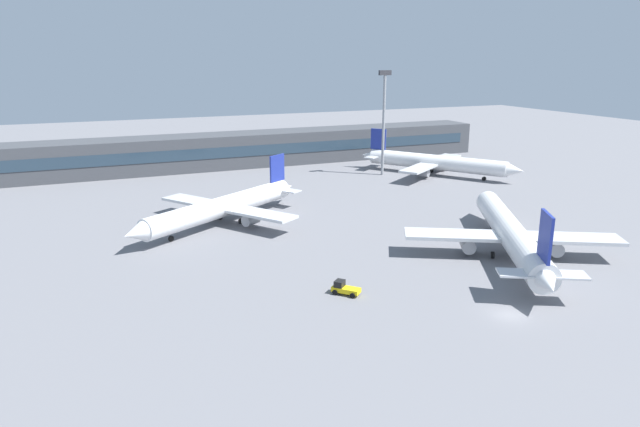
{
  "coord_description": "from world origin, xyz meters",
  "views": [
    {
      "loc": [
        -44.57,
        -48.04,
        29.39
      ],
      "look_at": [
        -7.26,
        40.0,
        3.0
      ],
      "focal_mm": 32.1,
      "sensor_mm": 36.0,
      "label": 1
    }
  ],
  "objects_px": {
    "airplane_near": "(510,232)",
    "floodlight_tower_west": "(384,116)",
    "airplane_far": "(437,163)",
    "airplane_mid": "(221,207)",
    "baggage_tug_yellow": "(344,288)"
  },
  "relations": [
    {
      "from": "airplane_near",
      "to": "floodlight_tower_west",
      "type": "bearing_deg",
      "value": 79.16
    },
    {
      "from": "floodlight_tower_west",
      "to": "airplane_far",
      "type": "bearing_deg",
      "value": -25.43
    },
    {
      "from": "airplane_near",
      "to": "airplane_mid",
      "type": "xyz_separation_m",
      "value": [
        -36.8,
        32.85,
        -0.28
      ]
    },
    {
      "from": "airplane_mid",
      "to": "floodlight_tower_west",
      "type": "bearing_deg",
      "value": 30.12
    },
    {
      "from": "airplane_near",
      "to": "airplane_far",
      "type": "height_order",
      "value": "airplane_near"
    },
    {
      "from": "airplane_near",
      "to": "airplane_mid",
      "type": "distance_m",
      "value": 49.33
    },
    {
      "from": "airplane_far",
      "to": "baggage_tug_yellow",
      "type": "bearing_deg",
      "value": -132.36
    },
    {
      "from": "baggage_tug_yellow",
      "to": "floodlight_tower_west",
      "type": "xyz_separation_m",
      "value": [
        41.55,
        65.17,
        14.25
      ]
    },
    {
      "from": "airplane_mid",
      "to": "airplane_near",
      "type": "bearing_deg",
      "value": -41.76
    },
    {
      "from": "airplane_mid",
      "to": "baggage_tug_yellow",
      "type": "relative_size",
      "value": 10.06
    },
    {
      "from": "floodlight_tower_west",
      "to": "airplane_near",
      "type": "bearing_deg",
      "value": -100.84
    },
    {
      "from": "airplane_far",
      "to": "floodlight_tower_west",
      "type": "height_order",
      "value": "floodlight_tower_west"
    },
    {
      "from": "baggage_tug_yellow",
      "to": "floodlight_tower_west",
      "type": "height_order",
      "value": "floodlight_tower_west"
    },
    {
      "from": "floodlight_tower_west",
      "to": "baggage_tug_yellow",
      "type": "bearing_deg",
      "value": -122.52
    },
    {
      "from": "airplane_far",
      "to": "floodlight_tower_west",
      "type": "distance_m",
      "value": 18.14
    }
  ]
}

